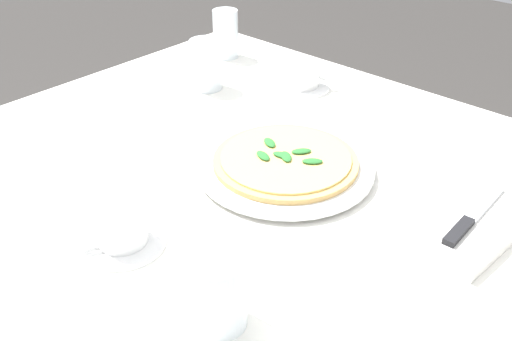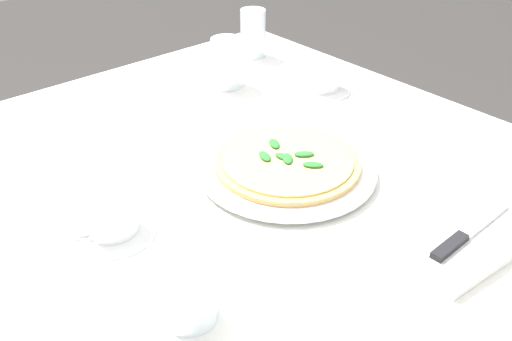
{
  "view_description": "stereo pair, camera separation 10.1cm",
  "coord_description": "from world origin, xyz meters",
  "px_view_note": "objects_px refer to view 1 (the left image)",
  "views": [
    {
      "loc": [
        -0.57,
        -0.59,
        1.29
      ],
      "look_at": [
        0.06,
        -0.02,
        0.75
      ],
      "focal_mm": 40.55,
      "sensor_mm": 36.0,
      "label": 1
    },
    {
      "loc": [
        -0.5,
        -0.66,
        1.29
      ],
      "look_at": [
        0.06,
        -0.02,
        0.75
      ],
      "focal_mm": 40.55,
      "sensor_mm": 36.0,
      "label": 2
    }
  ],
  "objects_px": {
    "napkin_folded": "(470,224)",
    "dinner_knife": "(472,216)",
    "pizza": "(286,160)",
    "coffee_cup_far_right": "(341,337)",
    "water_glass_left_edge": "(219,295)",
    "water_glass_right_edge": "(226,37)",
    "coffee_cup_near_right": "(121,228)",
    "pizza_plate": "(285,166)",
    "coffee_cup_far_left": "(303,76)",
    "water_glass_center_back": "(206,67)"
  },
  "relations": [
    {
      "from": "coffee_cup_far_right",
      "to": "water_glass_left_edge",
      "type": "distance_m",
      "value": 0.16
    },
    {
      "from": "dinner_knife",
      "to": "water_glass_left_edge",
      "type": "bearing_deg",
      "value": 157.53
    },
    {
      "from": "coffee_cup_far_right",
      "to": "coffee_cup_far_left",
      "type": "xyz_separation_m",
      "value": [
        0.58,
        0.51,
        0.0
      ]
    },
    {
      "from": "coffee_cup_far_right",
      "to": "dinner_knife",
      "type": "height_order",
      "value": "coffee_cup_far_right"
    },
    {
      "from": "water_glass_left_edge",
      "to": "dinner_knife",
      "type": "relative_size",
      "value": 0.53
    },
    {
      "from": "coffee_cup_far_right",
      "to": "water_glass_center_back",
      "type": "xyz_separation_m",
      "value": [
        0.43,
        0.68,
        0.02
      ]
    },
    {
      "from": "coffee_cup_near_right",
      "to": "water_glass_left_edge",
      "type": "relative_size",
      "value": 1.25
    },
    {
      "from": "coffee_cup_far_left",
      "to": "water_glass_right_edge",
      "type": "relative_size",
      "value": 1.06
    },
    {
      "from": "water_glass_center_back",
      "to": "pizza_plate",
      "type": "bearing_deg",
      "value": -113.31
    },
    {
      "from": "pizza",
      "to": "coffee_cup_far_right",
      "type": "bearing_deg",
      "value": -131.13
    },
    {
      "from": "dinner_knife",
      "to": "coffee_cup_far_left",
      "type": "bearing_deg",
      "value": 63.59
    },
    {
      "from": "water_glass_center_back",
      "to": "dinner_knife",
      "type": "xyz_separation_m",
      "value": [
        -0.09,
        -0.69,
        -0.03
      ]
    },
    {
      "from": "coffee_cup_far_left",
      "to": "napkin_folded",
      "type": "xyz_separation_m",
      "value": [
        -0.25,
        -0.52,
        -0.02
      ]
    },
    {
      "from": "pizza",
      "to": "dinner_knife",
      "type": "height_order",
      "value": "pizza"
    },
    {
      "from": "pizza",
      "to": "water_glass_left_edge",
      "type": "relative_size",
      "value": 2.49
    },
    {
      "from": "coffee_cup_far_right",
      "to": "coffee_cup_near_right",
      "type": "bearing_deg",
      "value": 97.82
    },
    {
      "from": "water_glass_center_back",
      "to": "water_glass_right_edge",
      "type": "distance_m",
      "value": 0.2
    },
    {
      "from": "pizza",
      "to": "dinner_knife",
      "type": "relative_size",
      "value": 1.33
    },
    {
      "from": "pizza_plate",
      "to": "water_glass_right_edge",
      "type": "xyz_separation_m",
      "value": [
        0.33,
        0.48,
        0.04
      ]
    },
    {
      "from": "water_glass_right_edge",
      "to": "coffee_cup_near_right",
      "type": "bearing_deg",
      "value": -146.95
    },
    {
      "from": "water_glass_right_edge",
      "to": "water_glass_left_edge",
      "type": "relative_size",
      "value": 1.17
    },
    {
      "from": "pizza_plate",
      "to": "coffee_cup_far_right",
      "type": "height_order",
      "value": "coffee_cup_far_right"
    },
    {
      "from": "pizza",
      "to": "coffee_cup_near_right",
      "type": "bearing_deg",
      "value": 170.67
    },
    {
      "from": "water_glass_center_back",
      "to": "water_glass_left_edge",
      "type": "relative_size",
      "value": 1.1
    },
    {
      "from": "pizza_plate",
      "to": "water_glass_center_back",
      "type": "bearing_deg",
      "value": 66.69
    },
    {
      "from": "water_glass_left_edge",
      "to": "napkin_folded",
      "type": "distance_m",
      "value": 0.42
    },
    {
      "from": "napkin_folded",
      "to": "dinner_knife",
      "type": "distance_m",
      "value": 0.01
    },
    {
      "from": "pizza_plate",
      "to": "water_glass_right_edge",
      "type": "distance_m",
      "value": 0.58
    },
    {
      "from": "pizza_plate",
      "to": "napkin_folded",
      "type": "height_order",
      "value": "napkin_folded"
    },
    {
      "from": "coffee_cup_near_right",
      "to": "pizza",
      "type": "bearing_deg",
      "value": -9.33
    },
    {
      "from": "coffee_cup_far_left",
      "to": "coffee_cup_far_right",
      "type": "bearing_deg",
      "value": -138.46
    },
    {
      "from": "water_glass_right_edge",
      "to": "water_glass_center_back",
      "type": "bearing_deg",
      "value": -148.15
    },
    {
      "from": "dinner_knife",
      "to": "coffee_cup_far_right",
      "type": "bearing_deg",
      "value": 176.73
    },
    {
      "from": "pizza_plate",
      "to": "coffee_cup_far_left",
      "type": "height_order",
      "value": "coffee_cup_far_left"
    },
    {
      "from": "pizza_plate",
      "to": "dinner_knife",
      "type": "xyz_separation_m",
      "value": [
        0.07,
        -0.32,
        0.01
      ]
    },
    {
      "from": "pizza_plate",
      "to": "napkin_folded",
      "type": "relative_size",
      "value": 1.38
    },
    {
      "from": "water_glass_center_back",
      "to": "water_glass_left_edge",
      "type": "height_order",
      "value": "water_glass_center_back"
    },
    {
      "from": "dinner_knife",
      "to": "pizza",
      "type": "bearing_deg",
      "value": 100.06
    },
    {
      "from": "pizza",
      "to": "coffee_cup_near_right",
      "type": "relative_size",
      "value": 2.0
    },
    {
      "from": "coffee_cup_far_left",
      "to": "pizza",
      "type": "bearing_deg",
      "value": -146.62
    },
    {
      "from": "coffee_cup_near_right",
      "to": "water_glass_left_edge",
      "type": "xyz_separation_m",
      "value": [
        -0.01,
        -0.22,
        0.02
      ]
    },
    {
      "from": "coffee_cup_near_right",
      "to": "dinner_knife",
      "type": "bearing_deg",
      "value": -44.02
    },
    {
      "from": "coffee_cup_near_right",
      "to": "napkin_folded",
      "type": "height_order",
      "value": "coffee_cup_near_right"
    },
    {
      "from": "pizza_plate",
      "to": "coffee_cup_near_right",
      "type": "relative_size",
      "value": 2.44
    },
    {
      "from": "coffee_cup_far_right",
      "to": "pizza_plate",
      "type": "bearing_deg",
      "value": 48.87
    },
    {
      "from": "water_glass_right_edge",
      "to": "dinner_knife",
      "type": "distance_m",
      "value": 0.84
    },
    {
      "from": "coffee_cup_far_right",
      "to": "dinner_knife",
      "type": "distance_m",
      "value": 0.34
    },
    {
      "from": "water_glass_center_back",
      "to": "pizza",
      "type": "bearing_deg",
      "value": -113.3
    },
    {
      "from": "pizza_plate",
      "to": "water_glass_right_edge",
      "type": "height_order",
      "value": "water_glass_right_edge"
    },
    {
      "from": "pizza_plate",
      "to": "dinner_knife",
      "type": "relative_size",
      "value": 1.62
    }
  ]
}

